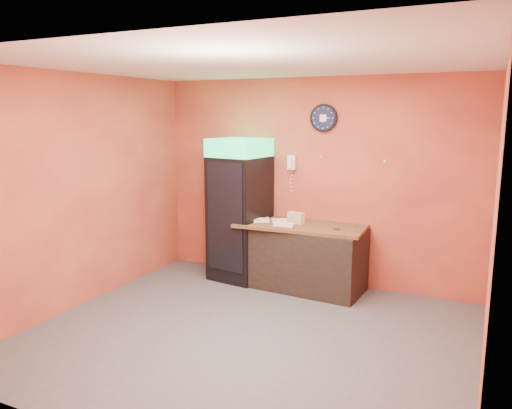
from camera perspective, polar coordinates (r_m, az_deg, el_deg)
The scene contains 15 objects.
floor at distance 5.48m, azimuth -0.85°, elevation -14.69°, with size 4.50×4.50×0.00m, color #47474C.
back_wall at distance 6.87m, azimuth 6.60°, elevation 2.61°, with size 4.50×0.02×2.80m, color #D9643D.
left_wall at distance 6.37m, azimuth -19.32°, elevation 1.47°, with size 0.02×4.00×2.80m, color #D9643D.
right_wall at distance 4.53m, azimuth 25.49°, elevation -2.40°, with size 0.02×4.00×2.80m, color #D9643D.
ceiling at distance 4.99m, azimuth -0.94°, elevation 15.87°, with size 4.50×4.00×0.02m, color white.
beverage_cooler at distance 6.96m, azimuth -1.99°, elevation -0.83°, with size 0.78×0.78×1.98m.
prep_counter at distance 6.75m, azimuth 5.08°, elevation -6.06°, with size 1.67×0.74×0.83m, color black.
wall_clock at distance 6.74m, azimuth 7.75°, elevation 9.77°, with size 0.37×0.06×0.37m.
wall_phone at distance 6.90m, azimuth 4.07°, elevation 4.80°, with size 0.11×0.10×0.20m.
butcher_paper at distance 6.64m, azimuth 5.14°, elevation -2.44°, with size 1.69×0.77×0.04m, color brown.
sub_roll_stack at distance 6.68m, azimuth 4.58°, elevation -1.52°, with size 0.25×0.15×0.15m.
wrapped_sandwich_left at distance 6.75m, azimuth 0.20°, elevation -1.81°, with size 0.31×0.12×0.04m, color white.
wrapped_sandwich_mid at distance 6.51m, azimuth 3.21°, elevation -2.31°, with size 0.27×0.11×0.04m, color white.
wrapped_sandwich_right at distance 6.79m, azimuth 2.87°, elevation -1.79°, with size 0.25×0.10×0.04m, color white.
kitchen_tool at distance 6.70m, azimuth 5.51°, elevation -1.90°, with size 0.06×0.06×0.06m, color silver.
Camera 1 is at (2.22, -4.44, 2.33)m, focal length 35.00 mm.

